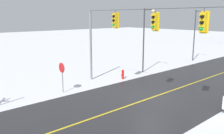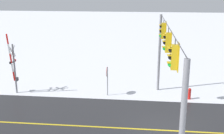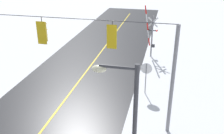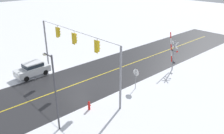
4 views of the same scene
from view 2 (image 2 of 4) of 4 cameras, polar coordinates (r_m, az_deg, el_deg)
The scene contains 5 objects.
ground_plane at distance 17.82m, azimuth 10.11°, elevation -12.31°, with size 160.00×160.00×0.00m, color white.
signal_span at distance 16.28m, azimuth 10.79°, elevation 1.17°, with size 14.20×0.47×6.22m.
stop_sign at distance 22.16m, azimuth -0.97°, elevation -1.52°, with size 0.80×0.09×2.35m.
railroad_crossing at distance 23.75m, azimuth -18.98°, elevation 0.30°, with size 1.33×0.31×4.92m.
fire_hydrant at distance 22.61m, azimuth 15.15°, elevation -5.08°, with size 0.24×0.31×0.88m.
Camera 2 is at (15.68, -1.38, 8.35)m, focal length 45.96 mm.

